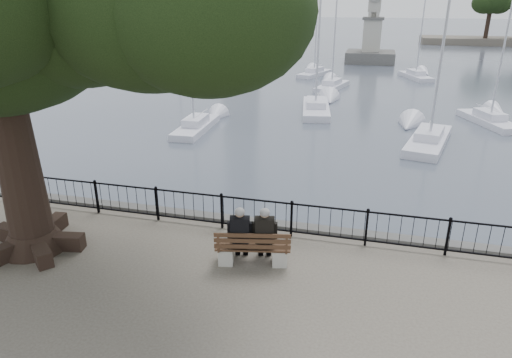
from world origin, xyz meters
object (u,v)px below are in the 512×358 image
(person_right, at_px, (265,236))
(bench, at_px, (253,252))
(lion_monument, at_px, (371,44))
(person_left, at_px, (241,236))

(person_right, bearing_deg, bench, -147.83)
(bench, distance_m, person_right, 0.48)
(lion_monument, bearing_deg, person_right, -91.64)
(bench, relative_size, person_right, 1.24)
(person_right, relative_size, lion_monument, 0.18)
(person_left, distance_m, person_right, 0.59)
(person_left, bearing_deg, bench, -7.04)
(bench, bearing_deg, lion_monument, 88.06)
(lion_monument, bearing_deg, bench, -91.94)
(bench, distance_m, person_left, 0.49)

